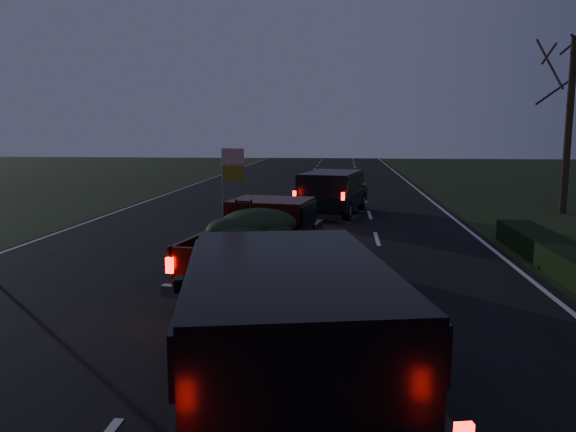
# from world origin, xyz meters

# --- Properties ---
(ground) EXTENTS (120.00, 120.00, 0.00)m
(ground) POSITION_xyz_m (0.00, 0.00, 0.00)
(ground) COLOR black
(ground) RESTS_ON ground
(road_asphalt) EXTENTS (14.00, 120.00, 0.02)m
(road_asphalt) POSITION_xyz_m (0.00, 0.00, 0.01)
(road_asphalt) COLOR black
(road_asphalt) RESTS_ON ground
(bare_tree_far) EXTENTS (3.60, 3.60, 7.00)m
(bare_tree_far) POSITION_xyz_m (11.50, 14.00, 5.23)
(bare_tree_far) COLOR black
(bare_tree_far) RESTS_ON ground
(pickup_truck) EXTENTS (2.68, 5.24, 2.62)m
(pickup_truck) POSITION_xyz_m (0.72, 2.32, 0.98)
(pickup_truck) COLOR #3B0C08
(pickup_truck) RESTS_ON ground
(lead_suv) EXTENTS (2.94, 5.14, 1.39)m
(lead_suv) POSITION_xyz_m (2.10, 12.68, 1.05)
(lead_suv) COLOR black
(lead_suv) RESTS_ON ground
(rear_suv) EXTENTS (3.26, 5.69, 1.54)m
(rear_suv) POSITION_xyz_m (1.93, -3.68, 1.16)
(rear_suv) COLOR black
(rear_suv) RESTS_ON ground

